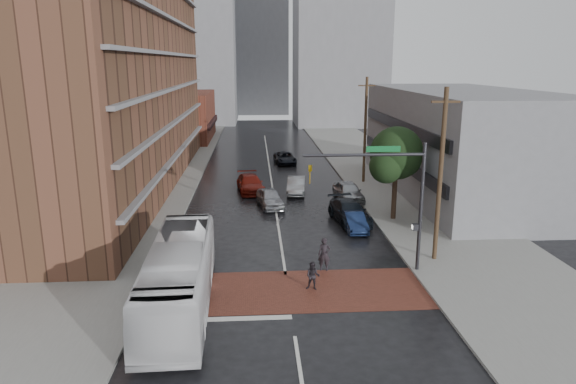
{
  "coord_description": "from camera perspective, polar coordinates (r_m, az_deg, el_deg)",
  "views": [
    {
      "loc": [
        -1.56,
        -23.48,
        11.27
      ],
      "look_at": [
        0.43,
        7.13,
        3.5
      ],
      "focal_mm": 32.0,
      "sensor_mm": 36.0,
      "label": 1
    }
  ],
  "objects": [
    {
      "name": "distant_tower_east",
      "position": [
        96.97,
        5.8,
        18.12
      ],
      "size": [
        16.0,
        14.0,
        36.0
      ],
      "primitive_type": "cube",
      "color": "gray",
      "rests_on": "ground"
    },
    {
      "name": "signal_mast",
      "position": [
        27.79,
        11.84,
        0.3
      ],
      "size": [
        6.5,
        0.3,
        7.2
      ],
      "color": "#2D2D33",
      "rests_on": "ground"
    },
    {
      "name": "car_parked_near",
      "position": [
        35.68,
        7.38,
        -3.27
      ],
      "size": [
        1.39,
        3.8,
        1.24
      ],
      "primitive_type": "imported",
      "rotation": [
        0.0,
        0.0,
        0.02
      ],
      "color": "#122041",
      "rests_on": "ground"
    },
    {
      "name": "storefront_west",
      "position": [
        78.56,
        -11.47,
        8.26
      ],
      "size": [
        8.0,
        16.0,
        7.0
      ],
      "primitive_type": "cube",
      "color": "brown",
      "rests_on": "ground"
    },
    {
      "name": "car_parked_far",
      "position": [
        43.13,
        6.72,
        0.07
      ],
      "size": [
        2.33,
        4.87,
        1.61
      ],
      "primitive_type": "imported",
      "rotation": [
        0.0,
        0.0,
        0.09
      ],
      "color": "#9CA0A3",
      "rests_on": "ground"
    },
    {
      "name": "ground",
      "position": [
        26.09,
        0.07,
        -11.38
      ],
      "size": [
        160.0,
        160.0,
        0.0
      ],
      "primitive_type": "plane",
      "color": "black",
      "rests_on": "ground"
    },
    {
      "name": "sidewalk_west",
      "position": [
        50.74,
        -14.93,
        0.98
      ],
      "size": [
        9.0,
        90.0,
        0.15
      ],
      "primitive_type": "cube",
      "color": "gray",
      "rests_on": "ground"
    },
    {
      "name": "car_travel_c",
      "position": [
        45.94,
        -4.22,
        0.94
      ],
      "size": [
        2.78,
        5.45,
        1.51
      ],
      "primitive_type": "imported",
      "rotation": [
        0.0,
        0.0,
        0.13
      ],
      "color": "maroon",
      "rests_on": "ground"
    },
    {
      "name": "distant_tower_center",
      "position": [
        118.49,
        -3.07,
        14.54
      ],
      "size": [
        12.0,
        10.0,
        24.0
      ],
      "primitive_type": "cube",
      "color": "gray",
      "rests_on": "ground"
    },
    {
      "name": "utility_pole_near",
      "position": [
        30.0,
        16.57,
        1.82
      ],
      "size": [
        1.6,
        0.26,
        10.0
      ],
      "color": "#473321",
      "rests_on": "ground"
    },
    {
      "name": "transit_bus",
      "position": [
        24.73,
        -11.99,
        -9.11
      ],
      "size": [
        3.03,
        11.61,
        3.21
      ],
      "primitive_type": "imported",
      "rotation": [
        0.0,
        0.0,
        0.03
      ],
      "color": "silver",
      "rests_on": "ground"
    },
    {
      "name": "building_east",
      "position": [
        47.57,
        18.71,
        5.28
      ],
      "size": [
        11.0,
        26.0,
        9.0
      ],
      "primitive_type": "cube",
      "color": "gray",
      "rests_on": "ground"
    },
    {
      "name": "pedestrian_b",
      "position": [
        26.4,
        2.78,
        -9.31
      ],
      "size": [
        0.85,
        0.75,
        1.48
      ],
      "primitive_type": "imported",
      "rotation": [
        0.0,
        0.0,
        -0.3
      ],
      "color": "black",
      "rests_on": "ground"
    },
    {
      "name": "suv_travel",
      "position": [
        58.75,
        -0.34,
        3.81
      ],
      "size": [
        2.61,
        4.93,
        1.32
      ],
      "primitive_type": "imported",
      "rotation": [
        0.0,
        0.0,
        0.09
      ],
      "color": "black",
      "rests_on": "ground"
    },
    {
      "name": "car_travel_a",
      "position": [
        41.02,
        -2.02,
        -0.67
      ],
      "size": [
        2.45,
        4.57,
        1.48
      ],
      "primitive_type": "imported",
      "rotation": [
        0.0,
        0.0,
        0.17
      ],
      "color": "#96979D",
      "rests_on": "ground"
    },
    {
      "name": "utility_pole_far",
      "position": [
        48.98,
        8.57,
        6.86
      ],
      "size": [
        1.6,
        0.26,
        10.0
      ],
      "color": "#473321",
      "rests_on": "ground"
    },
    {
      "name": "street_tree",
      "position": [
        37.49,
        11.95,
        3.86
      ],
      "size": [
        4.2,
        4.1,
        6.9
      ],
      "color": "#332319",
      "rests_on": "ground"
    },
    {
      "name": "distant_tower_west",
      "position": [
        102.35,
        -11.18,
        16.6
      ],
      "size": [
        18.0,
        16.0,
        32.0
      ],
      "primitive_type": "cube",
      "color": "gray",
      "rests_on": "ground"
    },
    {
      "name": "crosswalk",
      "position": [
        26.54,
        -0.01,
        -10.89
      ],
      "size": [
        14.0,
        5.0,
        0.02
      ],
      "primitive_type": "cube",
      "color": "brown",
      "rests_on": "ground"
    },
    {
      "name": "car_travel_b",
      "position": [
        45.26,
        0.92,
        0.73
      ],
      "size": [
        2.0,
        4.52,
        1.44
      ],
      "primitive_type": "imported",
      "rotation": [
        0.0,
        0.0,
        -0.11
      ],
      "color": "#9B9FA2",
      "rests_on": "ground"
    },
    {
      "name": "pedestrian_a",
      "position": [
        28.67,
        4.06,
        -6.94
      ],
      "size": [
        0.75,
        0.55,
        1.88
      ],
      "primitive_type": "imported",
      "rotation": [
        0.0,
        0.0,
        -0.16
      ],
      "color": "black",
      "rests_on": "ground"
    },
    {
      "name": "car_parked_mid",
      "position": [
        37.4,
        6.84,
        -2.2
      ],
      "size": [
        2.84,
        5.52,
        1.53
      ],
      "primitive_type": "imported",
      "rotation": [
        0.0,
        0.0,
        0.14
      ],
      "color": "black",
      "rests_on": "ground"
    },
    {
      "name": "apartment_block",
      "position": [
        49.16,
        -19.22,
        16.64
      ],
      "size": [
        10.0,
        44.0,
        28.0
      ],
      "primitive_type": "cube",
      "color": "brown",
      "rests_on": "ground"
    },
    {
      "name": "sidewalk_east",
      "position": [
        51.44,
        11.08,
        1.37
      ],
      "size": [
        9.0,
        90.0,
        0.15
      ],
      "primitive_type": "cube",
      "color": "gray",
      "rests_on": "ground"
    }
  ]
}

